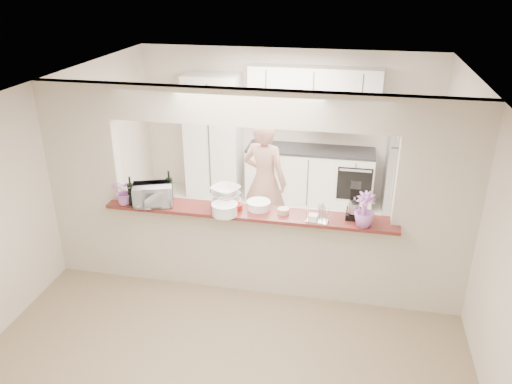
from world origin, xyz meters
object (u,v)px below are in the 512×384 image
(refrigerator, at_px, (411,162))
(stand_mixer, at_px, (354,202))
(toaster_oven, at_px, (153,195))
(person, at_px, (265,182))

(refrigerator, distance_m, stand_mixer, 2.76)
(toaster_oven, xyz_separation_m, person, (1.10, 1.36, -0.31))
(refrigerator, xyz_separation_m, toaster_oven, (-3.20, -2.75, 0.37))
(stand_mixer, height_order, person, person)
(refrigerator, relative_size, stand_mixer, 4.34)
(toaster_oven, bearing_deg, stand_mixer, -16.15)
(person, bearing_deg, refrigerator, -128.63)
(refrigerator, bearing_deg, stand_mixer, -108.41)
(toaster_oven, relative_size, stand_mixer, 1.16)
(stand_mixer, xyz_separation_m, person, (-1.24, 1.20, -0.36))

